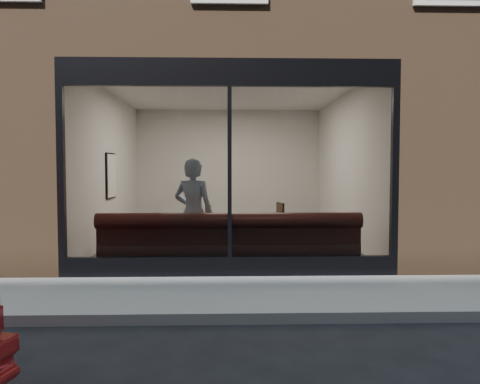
{
  "coord_description": "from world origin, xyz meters",
  "views": [
    {
      "loc": [
        -0.04,
        -4.82,
        1.61
      ],
      "look_at": [
        0.16,
        2.4,
        1.24
      ],
      "focal_mm": 35.0,
      "sensor_mm": 36.0,
      "label": 1
    }
  ],
  "objects_px": {
    "person": "(193,213)",
    "cafe_chair_right": "(271,240)",
    "cafe_table_right": "(278,219)",
    "cafe_chair_left": "(198,243)",
    "cafe_table_left": "(145,216)",
    "banquette": "(230,256)"
  },
  "relations": [
    {
      "from": "person",
      "to": "cafe_chair_right",
      "type": "distance_m",
      "value": 2.04
    },
    {
      "from": "cafe_table_right",
      "to": "cafe_chair_left",
      "type": "xyz_separation_m",
      "value": [
        -1.4,
        0.63,
        -0.5
      ]
    },
    {
      "from": "cafe_table_left",
      "to": "cafe_chair_left",
      "type": "distance_m",
      "value": 1.07
    },
    {
      "from": "banquette",
      "to": "cafe_table_right",
      "type": "bearing_deg",
      "value": 35.5
    },
    {
      "from": "banquette",
      "to": "cafe_table_left",
      "type": "relative_size",
      "value": 5.78
    },
    {
      "from": "cafe_table_right",
      "to": "cafe_chair_left",
      "type": "relative_size",
      "value": 1.79
    },
    {
      "from": "cafe_table_left",
      "to": "cafe_chair_right",
      "type": "height_order",
      "value": "cafe_table_left"
    },
    {
      "from": "cafe_chair_left",
      "to": "banquette",
      "type": "bearing_deg",
      "value": 102.54
    },
    {
      "from": "person",
      "to": "cafe_chair_left",
      "type": "relative_size",
      "value": 4.67
    },
    {
      "from": "person",
      "to": "cafe_table_right",
      "type": "bearing_deg",
      "value": -150.34
    },
    {
      "from": "cafe_table_left",
      "to": "cafe_chair_right",
      "type": "xyz_separation_m",
      "value": [
        2.32,
        0.39,
        -0.5
      ]
    },
    {
      "from": "person",
      "to": "cafe_chair_right",
      "type": "bearing_deg",
      "value": -119.42
    },
    {
      "from": "person",
      "to": "cafe_table_right",
      "type": "height_order",
      "value": "person"
    },
    {
      "from": "cafe_table_left",
      "to": "cafe_chair_left",
      "type": "xyz_separation_m",
      "value": [
        0.95,
        0.0,
        -0.5
      ]
    },
    {
      "from": "cafe_table_left",
      "to": "cafe_chair_right",
      "type": "distance_m",
      "value": 2.4
    },
    {
      "from": "cafe_table_left",
      "to": "cafe_chair_right",
      "type": "bearing_deg",
      "value": 9.53
    },
    {
      "from": "person",
      "to": "cafe_table_left",
      "type": "relative_size",
      "value": 2.56
    },
    {
      "from": "cafe_table_left",
      "to": "cafe_chair_right",
      "type": "relative_size",
      "value": 1.86
    },
    {
      "from": "cafe_table_left",
      "to": "cafe_chair_left",
      "type": "bearing_deg",
      "value": 0.15
    },
    {
      "from": "cafe_table_right",
      "to": "cafe_chair_left",
      "type": "distance_m",
      "value": 1.62
    },
    {
      "from": "person",
      "to": "cafe_table_left",
      "type": "bearing_deg",
      "value": -29.78
    },
    {
      "from": "cafe_table_left",
      "to": "person",
      "type": "bearing_deg",
      "value": -45.88
    }
  ]
}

